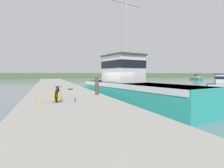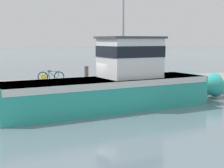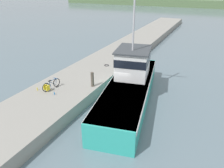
# 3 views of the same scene
# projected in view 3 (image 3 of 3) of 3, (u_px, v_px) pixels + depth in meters

# --- Properties ---
(ground_plane) EXTENTS (320.00, 320.00, 0.00)m
(ground_plane) POSITION_uv_depth(u_px,v_px,m) (118.00, 95.00, 18.49)
(ground_plane) COLOR slate
(dock_pier) EXTENTS (5.09, 80.00, 0.93)m
(dock_pier) POSITION_uv_depth(u_px,v_px,m) (79.00, 82.00, 19.82)
(dock_pier) COLOR gray
(dock_pier) RESTS_ON ground_plane
(fishing_boat_main) EXTENTS (5.15, 14.27, 9.39)m
(fishing_boat_main) POSITION_uv_depth(u_px,v_px,m) (131.00, 83.00, 17.49)
(fishing_boat_main) COLOR teal
(fishing_boat_main) RESTS_ON ground_plane
(bicycle_touring) EXTENTS (0.59, 1.78, 0.78)m
(bicycle_touring) POSITION_uv_depth(u_px,v_px,m) (50.00, 86.00, 17.26)
(bicycle_touring) COLOR black
(bicycle_touring) RESTS_ON dock_pier
(mooring_post) EXTENTS (0.25, 0.25, 1.23)m
(mooring_post) POSITION_uv_depth(u_px,v_px,m) (92.00, 79.00, 17.70)
(mooring_post) COLOR #51473D
(mooring_post) RESTS_ON dock_pier
(hose_coil) EXTENTS (0.49, 0.49, 0.06)m
(hose_coil) POSITION_uv_depth(u_px,v_px,m) (107.00, 65.00, 22.42)
(hose_coil) COLOR black
(hose_coil) RESTS_ON dock_pier
(water_bottle_on_curb) EXTENTS (0.07, 0.07, 0.21)m
(water_bottle_on_curb) POSITION_uv_depth(u_px,v_px,m) (54.00, 93.00, 16.58)
(water_bottle_on_curb) COLOR blue
(water_bottle_on_curb) RESTS_ON dock_pier
(water_bottle_by_bike) EXTENTS (0.07, 0.07, 0.25)m
(water_bottle_by_bike) POSITION_uv_depth(u_px,v_px,m) (37.00, 89.00, 17.23)
(water_bottle_by_bike) COLOR yellow
(water_bottle_by_bike) RESTS_ON dock_pier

